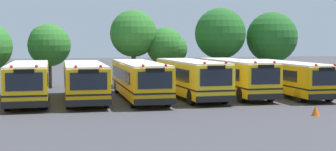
{
  "coord_description": "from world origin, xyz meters",
  "views": [
    {
      "loc": [
        -5.62,
        -31.43,
        4.0
      ],
      "look_at": [
        2.12,
        0.0,
        1.6
      ],
      "focal_mm": 49.46,
      "sensor_mm": 36.0,
      "label": 1
    }
  ],
  "objects": [
    {
      "name": "school_bus_5",
      "position": [
        7.18,
        0.07,
        1.46
      ],
      "size": [
        2.5,
        10.19,
        2.77
      ],
      "rotation": [
        0.0,
        0.0,
        3.15
      ],
      "color": "yellow",
      "rests_on": "ground_plane"
    },
    {
      "name": "school_bus_2",
      "position": [
        -3.7,
        -0.06,
        1.4
      ],
      "size": [
        2.72,
        10.55,
        2.67
      ],
      "rotation": [
        0.0,
        0.0,
        3.13
      ],
      "color": "#EAA80C",
      "rests_on": "ground_plane"
    },
    {
      "name": "tree_2",
      "position": [
        -6.12,
        9.5,
        3.77
      ],
      "size": [
        3.64,
        3.64,
        5.49
      ],
      "color": "#4C3823",
      "rests_on": "ground_plane"
    },
    {
      "name": "tree_4",
      "position": [
        4.18,
        8.6,
        3.47
      ],
      "size": [
        3.66,
        3.35,
        5.24
      ],
      "color": "#4C3823",
      "rests_on": "ground_plane"
    },
    {
      "name": "tree_5",
      "position": [
        9.3,
        9.3,
        4.73
      ],
      "size": [
        4.76,
        4.76,
        7.1
      ],
      "color": "#4C3823",
      "rests_on": "ground_plane"
    },
    {
      "name": "traffic_cone",
      "position": [
        7.98,
        -9.42,
        0.29
      ],
      "size": [
        0.44,
        0.44,
        0.57
      ],
      "primitive_type": "cone",
      "color": "#EA5914",
      "rests_on": "ground_plane"
    },
    {
      "name": "ground_plane",
      "position": [
        0.0,
        0.0,
        0.0
      ],
      "size": [
        160.0,
        160.0,
        0.0
      ],
      "primitive_type": "plane",
      "color": "#38383D"
    },
    {
      "name": "tree_3",
      "position": [
        1.3,
        8.87,
        4.7
      ],
      "size": [
        4.15,
        4.15,
        6.77
      ],
      "color": "#4C3823",
      "rests_on": "ground_plane"
    },
    {
      "name": "tree_6",
      "position": [
        14.49,
        9.04,
        4.31
      ],
      "size": [
        4.83,
        4.83,
        6.79
      ],
      "color": "#4C3823",
      "rests_on": "ground_plane"
    },
    {
      "name": "school_bus_4",
      "position": [
        3.7,
        -0.25,
        1.46
      ],
      "size": [
        2.82,
        10.22,
        2.78
      ],
      "rotation": [
        0.0,
        0.0,
        3.17
      ],
      "color": "yellow",
      "rests_on": "ground_plane"
    },
    {
      "name": "school_bus_1",
      "position": [
        -7.28,
        -0.17,
        1.42
      ],
      "size": [
        2.54,
        10.0,
        2.71
      ],
      "rotation": [
        0.0,
        0.0,
        3.15
      ],
      "color": "yellow",
      "rests_on": "ground_plane"
    },
    {
      "name": "school_bus_6",
      "position": [
        11.06,
        -0.15,
        1.38
      ],
      "size": [
        2.65,
        11.51,
        2.61
      ],
      "rotation": [
        0.0,
        0.0,
        3.12
      ],
      "color": "#EAA80C",
      "rests_on": "ground_plane"
    },
    {
      "name": "school_bus_3",
      "position": [
        0.05,
        0.03,
        1.42
      ],
      "size": [
        2.65,
        11.56,
        2.7
      ],
      "rotation": [
        0.0,
        0.0,
        3.13
      ],
      "color": "#EAA80C",
      "rests_on": "ground_plane"
    }
  ]
}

